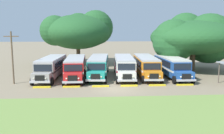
{
  "coord_description": "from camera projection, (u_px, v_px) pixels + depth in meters",
  "views": [
    {
      "loc": [
        -2.37,
        -26.53,
        6.7
      ],
      "look_at": [
        0.0,
        6.19,
        1.6
      ],
      "focal_mm": 38.89,
      "sensor_mm": 36.0,
      "label": 1
    }
  ],
  "objects": [
    {
      "name": "foreground_grass_strip",
      "position": [
        125.0,
        114.0,
        19.38
      ],
      "size": [
        80.0,
        10.2,
        0.01
      ],
      "primitive_type": "cube",
      "color": "olive",
      "rests_on": "ground_plane"
    },
    {
      "name": "curb_wheelstop_3",
      "position": [
        129.0,
        86.0,
        28.83
      ],
      "size": [
        2.0,
        0.36,
        0.15
      ],
      "primitive_type": "cube",
      "color": "yellow",
      "rests_on": "ground_plane"
    },
    {
      "name": "parked_bus_slot_0",
      "position": [
        51.0,
        66.0,
        33.86
      ],
      "size": [
        3.29,
        10.93,
        2.82
      ],
      "rotation": [
        0.0,
        0.0,
        -1.64
      ],
      "color": "#9E9993",
      "rests_on": "ground_plane"
    },
    {
      "name": "broad_shade_tree",
      "position": [
        79.0,
        31.0,
        46.49
      ],
      "size": [
        13.61,
        13.08,
        10.43
      ],
      "color": "brown",
      "rests_on": "ground_plane"
    },
    {
      "name": "parked_bus_slot_2",
      "position": [
        99.0,
        65.0,
        34.76
      ],
      "size": [
        3.45,
        10.96,
        2.82
      ],
      "rotation": [
        0.0,
        0.0,
        -1.65
      ],
      "color": "teal",
      "rests_on": "ground_plane"
    },
    {
      "name": "parked_bus_slot_5",
      "position": [
        171.0,
        65.0,
        34.77
      ],
      "size": [
        2.75,
        10.85,
        2.82
      ],
      "rotation": [
        0.0,
        0.0,
        -1.56
      ],
      "color": "#23519E",
      "rests_on": "ground_plane"
    },
    {
      "name": "curb_wheelstop_1",
      "position": [
        71.0,
        87.0,
        28.34
      ],
      "size": [
        2.0,
        0.36,
        0.15
      ],
      "primitive_type": "cube",
      "color": "yellow",
      "rests_on": "ground_plane"
    },
    {
      "name": "parked_bus_slot_1",
      "position": [
        75.0,
        67.0,
        33.77
      ],
      "size": [
        2.82,
        10.86,
        2.82
      ],
      "rotation": [
        0.0,
        0.0,
        -1.56
      ],
      "color": "red",
      "rests_on": "ground_plane"
    },
    {
      "name": "utility_pole",
      "position": [
        12.0,
        56.0,
        29.68
      ],
      "size": [
        1.8,
        0.2,
        6.47
      ],
      "color": "brown",
      "rests_on": "ground_plane"
    },
    {
      "name": "parked_bus_slot_4",
      "position": [
        146.0,
        65.0,
        34.99
      ],
      "size": [
        3.05,
        10.89,
        2.82
      ],
      "rotation": [
        0.0,
        0.0,
        -1.61
      ],
      "color": "orange",
      "rests_on": "ground_plane"
    },
    {
      "name": "curb_wheelstop_5",
      "position": [
        185.0,
        85.0,
        29.31
      ],
      "size": [
        2.0,
        0.36,
        0.15
      ],
      "primitive_type": "cube",
      "color": "yellow",
      "rests_on": "ground_plane"
    },
    {
      "name": "curb_wheelstop_4",
      "position": [
        157.0,
        85.0,
        29.07
      ],
      "size": [
        2.0,
        0.36,
        0.15
      ],
      "primitive_type": "cube",
      "color": "yellow",
      "rests_on": "ground_plane"
    },
    {
      "name": "curb_wheelstop_0",
      "position": [
        42.0,
        87.0,
        28.1
      ],
      "size": [
        2.0,
        0.36,
        0.15
      ],
      "primitive_type": "cube",
      "color": "yellow",
      "rests_on": "ground_plane"
    },
    {
      "name": "secondary_tree",
      "position": [
        194.0,
        37.0,
        39.41
      ],
      "size": [
        14.19,
        13.6,
        9.56
      ],
      "color": "brown",
      "rests_on": "ground_plane"
    },
    {
      "name": "ground_plane",
      "position": [
        116.0,
        89.0,
        27.35
      ],
      "size": [
        220.0,
        220.0,
        0.0
      ],
      "primitive_type": "plane",
      "color": "#84755B"
    },
    {
      "name": "curb_wheelstop_2",
      "position": [
        101.0,
        86.0,
        28.58
      ],
      "size": [
        2.0,
        0.36,
        0.15
      ],
      "primitive_type": "cube",
      "color": "yellow",
      "rests_on": "ground_plane"
    },
    {
      "name": "parked_bus_slot_3",
      "position": [
        124.0,
        66.0,
        34.7
      ],
      "size": [
        3.19,
        10.91,
        2.82
      ],
      "rotation": [
        0.0,
        0.0,
        -1.63
      ],
      "color": "silver",
      "rests_on": "ground_plane"
    }
  ]
}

